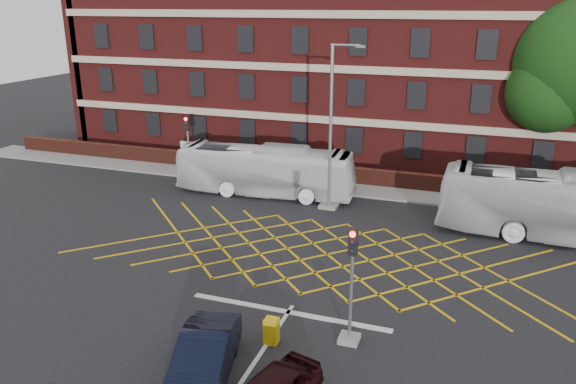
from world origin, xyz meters
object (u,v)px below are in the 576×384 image
(street_lamp, at_px, (331,154))
(deciduous_tree, at_px, (576,71))
(traffic_light_near, at_px, (351,297))
(direction_signs, at_px, (188,152))
(traffic_light_far, at_px, (189,154))
(utility_cabinet, at_px, (271,331))
(bus_left, at_px, (265,170))
(bus_right, at_px, (568,207))
(car_navy, at_px, (204,358))

(street_lamp, bearing_deg, deciduous_tree, 33.42)
(traffic_light_near, xyz_separation_m, direction_signs, (-15.50, 16.65, -0.39))
(traffic_light_far, height_order, utility_cabinet, traffic_light_far)
(street_lamp, xyz_separation_m, direction_signs, (-11.27, 3.82, -1.80))
(traffic_light_near, distance_m, traffic_light_far, 20.76)
(bus_left, distance_m, street_lamp, 4.79)
(bus_right, distance_m, deciduous_tree, 10.62)
(bus_right, distance_m, utility_cabinet, 16.96)
(car_navy, height_order, street_lamp, street_lamp)
(utility_cabinet, bearing_deg, bus_left, 112.32)
(deciduous_tree, height_order, direction_signs, deciduous_tree)
(bus_left, bearing_deg, car_navy, -168.42)
(bus_left, bearing_deg, utility_cabinet, -161.54)
(direction_signs, bearing_deg, bus_left, -22.27)
(car_navy, distance_m, direction_signs, 23.28)
(direction_signs, bearing_deg, utility_cabinet, -53.66)
(bus_right, xyz_separation_m, traffic_light_far, (-22.45, 2.64, 0.05))
(deciduous_tree, bearing_deg, bus_left, -156.57)
(car_navy, height_order, deciduous_tree, deciduous_tree)
(utility_cabinet, bearing_deg, traffic_light_far, 126.90)
(traffic_light_far, bearing_deg, deciduous_tree, 15.46)
(bus_right, relative_size, car_navy, 2.72)
(traffic_light_near, distance_m, direction_signs, 22.75)
(bus_left, bearing_deg, direction_signs, 63.86)
(bus_right, xyz_separation_m, street_lamp, (-12.22, 0.56, 1.46))
(car_navy, bearing_deg, bus_left, 92.11)
(deciduous_tree, xyz_separation_m, direction_signs, (-24.06, -4.62, -5.94))
(bus_right, height_order, street_lamp, street_lamp)
(bus_left, xyz_separation_m, direction_signs, (-6.89, 2.82, -0.14))
(traffic_light_near, distance_m, street_lamp, 13.58)
(car_navy, xyz_separation_m, street_lamp, (-0.40, 16.32, 2.43))
(traffic_light_far, relative_size, utility_cabinet, 4.59)
(utility_cabinet, bearing_deg, deciduous_tree, 63.46)
(traffic_light_near, height_order, direction_signs, traffic_light_near)
(car_navy, relative_size, utility_cabinet, 4.86)
(car_navy, distance_m, utility_cabinet, 2.85)
(traffic_light_near, distance_m, utility_cabinet, 3.01)
(deciduous_tree, height_order, street_lamp, deciduous_tree)
(bus_left, bearing_deg, deciduous_tree, -70.43)
(traffic_light_near, bearing_deg, bus_left, 121.91)
(traffic_light_near, relative_size, direction_signs, 1.94)
(street_lamp, height_order, utility_cabinet, street_lamp)
(traffic_light_far, distance_m, direction_signs, 2.07)
(deciduous_tree, bearing_deg, traffic_light_near, -111.94)
(traffic_light_far, relative_size, direction_signs, 1.94)
(traffic_light_near, relative_size, street_lamp, 0.47)
(bus_right, xyz_separation_m, traffic_light_near, (-7.99, -12.27, 0.05))
(deciduous_tree, distance_m, traffic_light_far, 24.52)
(bus_left, xyz_separation_m, traffic_light_far, (-5.84, 1.08, 0.25))
(car_navy, relative_size, direction_signs, 2.06)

